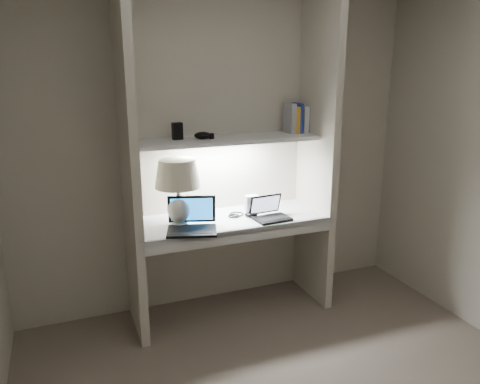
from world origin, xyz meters
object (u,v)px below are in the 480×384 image
laptop_netbook (270,213)px  book_row (299,118)px  table_lamp (178,181)px  speaker (252,204)px  laptop_main (192,223)px

laptop_netbook → book_row: book_row is taller
table_lamp → speaker: (0.60, 0.09, -0.26)m
speaker → book_row: bearing=17.5°
table_lamp → book_row: size_ratio=2.06×
table_lamp → speaker: table_lamp is taller
table_lamp → laptop_main: size_ratio=1.18×
laptop_netbook → speaker: 0.21m
table_lamp → laptop_netbook: size_ratio=1.72×
laptop_netbook → laptop_main: bearing=177.2°
laptop_main → book_row: 1.23m
laptop_netbook → book_row: bearing=31.4°
table_lamp → book_row: bearing=9.9°
table_lamp → book_row: book_row is taller
book_row → table_lamp: bearing=-170.1°
table_lamp → laptop_main: bearing=-65.0°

